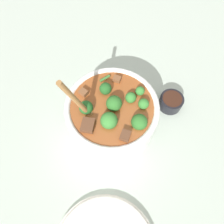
{
  "coord_description": "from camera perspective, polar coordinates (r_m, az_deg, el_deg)",
  "views": [
    {
      "loc": [
        -0.04,
        -0.26,
        0.6
      ],
      "look_at": [
        0.0,
        0.0,
        0.07
      ],
      "focal_mm": 35.0,
      "sensor_mm": 36.0,
      "label": 1
    }
  ],
  "objects": [
    {
      "name": "ground_plane",
      "position": [
        0.66,
        0.0,
        -2.89
      ],
      "size": [
        4.0,
        4.0,
        0.0
      ],
      "primitive_type": "plane",
      "color": "#ADBCAD"
    },
    {
      "name": "stew_bowl",
      "position": [
        0.6,
        0.01,
        -0.35
      ],
      "size": [
        0.25,
        0.25,
        0.26
      ],
      "color": "white",
      "rests_on": "ground_plane"
    },
    {
      "name": "condiment_bowl",
      "position": [
        0.69,
        15.15,
        2.66
      ],
      "size": [
        0.07,
        0.07,
        0.04
      ],
      "color": "black",
      "rests_on": "ground_plane"
    }
  ]
}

